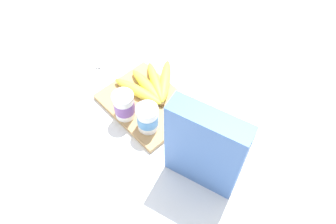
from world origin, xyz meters
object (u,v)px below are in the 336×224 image
object	(u,v)px
spoon	(97,71)
banana_bunch	(152,85)
cereal_box	(204,150)
yogurt_cup_front	(148,118)
yogurt_cup_back	(124,105)
cutting_board	(147,104)

from	to	relation	value
spoon	banana_bunch	bearing A→B (deg)	-157.68
cereal_box	yogurt_cup_front	bearing A→B (deg)	164.83
yogurt_cup_front	yogurt_cup_back	distance (m)	0.09
cereal_box	spoon	world-z (taller)	cereal_box
cutting_board	yogurt_cup_back	bearing A→B (deg)	83.32
cutting_board	banana_bunch	distance (m)	0.07
yogurt_cup_back	spoon	xyz separation A→B (m)	(0.23, -0.05, -0.06)
yogurt_cup_front	spoon	size ratio (longest dim) A/B	0.84
banana_bunch	yogurt_cup_front	bearing A→B (deg)	133.99
yogurt_cup_back	banana_bunch	world-z (taller)	yogurt_cup_back
cereal_box	spoon	size ratio (longest dim) A/B	2.63
cutting_board	yogurt_cup_front	distance (m)	0.11
cereal_box	banana_bunch	xyz separation A→B (m)	(0.33, -0.10, -0.11)
cutting_board	spoon	size ratio (longest dim) A/B	2.58
spoon	cereal_box	bearing A→B (deg)	177.87
cereal_box	spoon	xyz separation A→B (m)	(0.53, -0.02, -0.14)
yogurt_cup_back	banana_bunch	size ratio (longest dim) A/B	0.46
yogurt_cup_back	banana_bunch	xyz separation A→B (m)	(0.02, -0.13, -0.03)
cutting_board	yogurt_cup_front	bearing A→B (deg)	142.11
cereal_box	yogurt_cup_back	distance (m)	0.32
yogurt_cup_front	banana_bunch	world-z (taller)	yogurt_cup_front
cereal_box	banana_bunch	world-z (taller)	cereal_box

